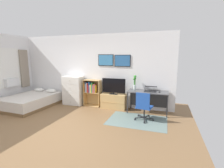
{
  "coord_description": "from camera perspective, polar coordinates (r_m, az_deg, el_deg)",
  "views": [
    {
      "loc": [
        2.73,
        -3.29,
        1.87
      ],
      "look_at": [
        1.11,
        1.5,
        1.02
      ],
      "focal_mm": 26.03,
      "sensor_mm": 36.0,
      "label": 1
    }
  ],
  "objects": [
    {
      "name": "ground_plane",
      "position": [
        4.66,
        -19.89,
        -14.68
      ],
      "size": [
        7.2,
        7.2,
        0.0
      ],
      "primitive_type": "plane",
      "color": "brown"
    },
    {
      "name": "wall_back_with_posters",
      "position": [
        6.35,
        -6.77,
        4.84
      ],
      "size": [
        6.12,
        0.09,
        2.7
      ],
      "color": "white",
      "rests_on": "ground_plane"
    },
    {
      "name": "area_rug",
      "position": [
        4.99,
        8.83,
        -12.51
      ],
      "size": [
        1.7,
        1.2,
        0.01
      ],
      "primitive_type": "cube",
      "color": "slate",
      "rests_on": "ground_plane"
    },
    {
      "name": "bed",
      "position": [
        6.9,
        -26.44,
        -5.27
      ],
      "size": [
        1.51,
        2.02,
        0.57
      ],
      "rotation": [
        0.0,
        0.0,
        -0.03
      ],
      "color": "brown",
      "rests_on": "ground_plane"
    },
    {
      "name": "dresser",
      "position": [
        6.57,
        -13.41,
        -2.21
      ],
      "size": [
        0.78,
        0.46,
        1.12
      ],
      "color": "white",
      "rests_on": "ground_plane"
    },
    {
      "name": "bookshelf",
      "position": [
        6.25,
        -7.19,
        -2.21
      ],
      "size": [
        0.65,
        0.3,
        1.01
      ],
      "color": "tan",
      "rests_on": "ground_plane"
    },
    {
      "name": "tv_stand",
      "position": [
        5.95,
        0.62,
        -6.05
      ],
      "size": [
        0.91,
        0.41,
        0.53
      ],
      "color": "tan",
      "rests_on": "ground_plane"
    },
    {
      "name": "television",
      "position": [
        5.81,
        0.56,
        -0.83
      ],
      "size": [
        0.86,
        0.16,
        0.57
      ],
      "color": "black",
      "rests_on": "tv_stand"
    },
    {
      "name": "desk",
      "position": [
        5.61,
        12.55,
        -3.69
      ],
      "size": [
        1.32,
        0.59,
        0.74
      ],
      "color": "#4C4C4F",
      "rests_on": "ground_plane"
    },
    {
      "name": "office_chair",
      "position": [
        4.86,
        11.05,
        -7.51
      ],
      "size": [
        0.57,
        0.58,
        0.86
      ],
      "rotation": [
        0.0,
        0.0,
        -0.14
      ],
      "color": "#232326",
      "rests_on": "ground_plane"
    },
    {
      "name": "laptop",
      "position": [
        5.56,
        13.4,
        -1.71
      ],
      "size": [
        0.4,
        0.43,
        0.17
      ],
      "rotation": [
        0.0,
        0.0,
        -0.0
      ],
      "color": "#333338",
      "rests_on": "desk"
    },
    {
      "name": "computer_mouse",
      "position": [
        5.44,
        16.31,
        -2.64
      ],
      "size": [
        0.06,
        0.1,
        0.03
      ],
      "primitive_type": "ellipsoid",
      "color": "#262628",
      "rests_on": "desk"
    },
    {
      "name": "bamboo_vase",
      "position": [
        5.7,
        8.0,
        0.81
      ],
      "size": [
        0.11,
        0.1,
        0.5
      ],
      "color": "silver",
      "rests_on": "desk"
    }
  ]
}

